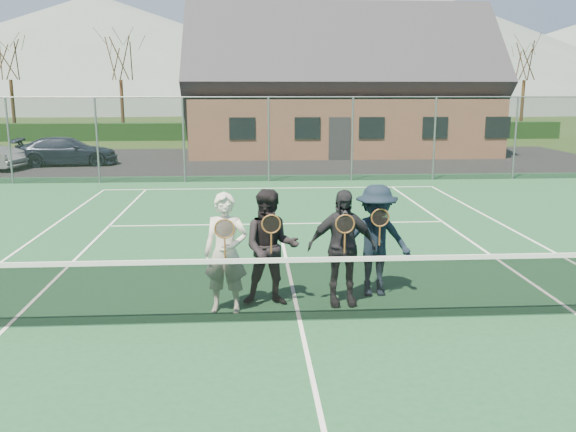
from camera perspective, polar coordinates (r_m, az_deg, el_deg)
The scene contains 21 objects.
ground at distance 28.43m, azimuth -2.22°, elevation 5.19°, with size 220.00×220.00×0.00m, color #294217.
court_surface at distance 8.89m, azimuth 1.10°, elevation -9.84°, with size 30.00×30.00×0.02m, color #1C4C2B.
tarmac_carpark at distance 28.62m, azimuth -10.29°, elevation 5.06°, with size 40.00×12.00×0.01m, color black.
hedge_row at distance 40.33m, azimuth -2.67°, elevation 7.94°, with size 40.00×1.20×1.10m, color black.
hill_west at distance 106.21m, azimuth -17.42°, elevation 14.41°, with size 110.00×110.00×18.00m, color #586A5E.
hill_centre at distance 105.57m, azimuth 7.99°, elevation 15.93°, with size 120.00×120.00×22.00m, color #53635B.
hill_east at distance 117.36m, azimuth 25.35°, elevation 12.56°, with size 90.00×90.00×14.00m, color slate.
car_c at distance 28.34m, azimuth -19.97°, elevation 5.72°, with size 1.73×4.24×1.23m, color #181E31.
court_markings at distance 8.89m, azimuth 1.10°, elevation -9.75°, with size 11.03×23.83×0.01m.
tennis_net at distance 8.71m, azimuth 1.11°, elevation -6.61°, with size 11.68×0.08×1.10m.
perimeter_fence at distance 21.82m, azimuth -1.82°, elevation 7.19°, with size 30.07×0.07×3.02m.
clubhouse at distance 32.58m, azimuth 4.77°, elevation 13.03°, with size 15.60×8.20×7.70m.
tree_a at distance 44.06m, azimuth -24.75°, elevation 14.05°, with size 3.20×3.20×7.77m.
tree_b at distance 42.14m, azimuth -15.53°, elevation 14.83°, with size 3.20×3.20×7.77m.
tree_c at distance 41.40m, azimuth 0.11°, elevation 15.31°, with size 3.20×3.20×7.77m.
tree_d at distance 43.22m, azimuth 13.93°, elevation 14.83°, with size 3.20×3.20×7.77m.
tree_e at distance 45.34m, azimuth 21.41°, elevation 14.22°, with size 3.20×3.20×7.77m.
player_a at distance 9.03m, azimuth -5.84°, elevation -3.47°, with size 0.71×0.54×1.80m.
player_b at distance 9.28m, azimuth -1.63°, elevation -2.99°, with size 0.89×0.71×1.80m.
player_c at distance 9.33m, azimuth 5.06°, elevation -2.96°, with size 1.08×0.53×1.80m.
player_d at distance 9.81m, azimuth 8.22°, elevation -2.29°, with size 1.17×0.69×1.80m.
Camera 1 is at (-0.69, -8.23, 3.30)m, focal length 38.00 mm.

